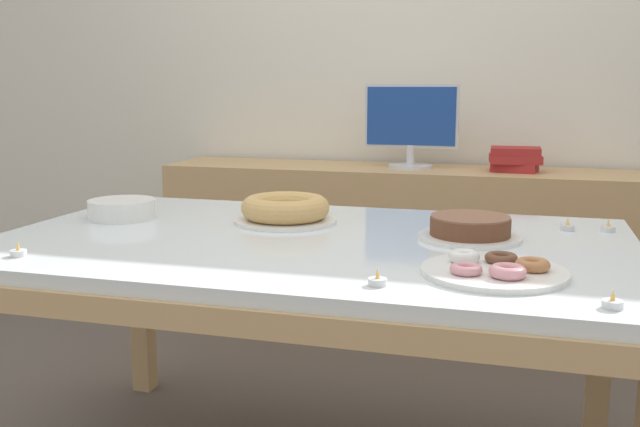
# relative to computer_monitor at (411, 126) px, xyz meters

# --- Properties ---
(wall_back) EXTENTS (8.00, 0.10, 2.60)m
(wall_back) POSITION_rel_computer_monitor_xyz_m (-0.06, 0.30, 0.32)
(wall_back) COLOR silver
(wall_back) RESTS_ON ground
(dining_table) EXTENTS (1.77, 1.09, 0.75)m
(dining_table) POSITION_rel_computer_monitor_xyz_m (-0.06, -1.38, -0.31)
(dining_table) COLOR silver
(dining_table) RESTS_ON ground
(sideboard) EXTENTS (2.17, 0.44, 0.79)m
(sideboard) POSITION_rel_computer_monitor_xyz_m (-0.06, 0.00, -0.59)
(sideboard) COLOR tan
(sideboard) RESTS_ON ground
(computer_monitor) EXTENTS (0.42, 0.20, 0.38)m
(computer_monitor) POSITION_rel_computer_monitor_xyz_m (0.00, 0.00, 0.00)
(computer_monitor) COLOR silver
(computer_monitor) RESTS_ON sideboard
(book_stack) EXTENTS (0.23, 0.19, 0.11)m
(book_stack) POSITION_rel_computer_monitor_xyz_m (0.46, 0.00, -0.13)
(book_stack) COLOR maroon
(book_stack) RESTS_ON sideboard
(cake_chocolate_round) EXTENTS (0.28, 0.28, 0.07)m
(cake_chocolate_round) POSITION_rel_computer_monitor_xyz_m (0.37, -1.28, -0.20)
(cake_chocolate_round) COLOR white
(cake_chocolate_round) RESTS_ON dining_table
(cake_golden_bundt) EXTENTS (0.32, 0.32, 0.08)m
(cake_golden_bundt) POSITION_rel_computer_monitor_xyz_m (-0.20, -1.19, -0.19)
(cake_golden_bundt) COLOR white
(cake_golden_bundt) RESTS_ON dining_table
(pastry_platter) EXTENTS (0.32, 0.32, 0.04)m
(pastry_platter) POSITION_rel_computer_monitor_xyz_m (0.45, -1.64, -0.22)
(pastry_platter) COLOR white
(pastry_platter) RESTS_ON dining_table
(plate_stack) EXTENTS (0.21, 0.21, 0.06)m
(plate_stack) POSITION_rel_computer_monitor_xyz_m (-0.71, -1.27, -0.20)
(plate_stack) COLOR white
(plate_stack) RESTS_ON dining_table
(tealight_centre) EXTENTS (0.04, 0.04, 0.04)m
(tealight_centre) POSITION_rel_computer_monitor_xyz_m (0.67, -1.83, -0.22)
(tealight_centre) COLOR silver
(tealight_centre) RESTS_ON dining_table
(tealight_near_front) EXTENTS (0.04, 0.04, 0.04)m
(tealight_near_front) POSITION_rel_computer_monitor_xyz_m (0.22, -1.80, -0.22)
(tealight_near_front) COLOR silver
(tealight_near_front) RESTS_ON dining_table
(tealight_left_edge) EXTENTS (0.04, 0.04, 0.04)m
(tealight_left_edge) POSITION_rel_computer_monitor_xyz_m (-0.69, -1.79, -0.22)
(tealight_left_edge) COLOR silver
(tealight_left_edge) RESTS_ON dining_table
(tealight_right_edge) EXTENTS (0.04, 0.04, 0.04)m
(tealight_right_edge) POSITION_rel_computer_monitor_xyz_m (0.63, -1.08, -0.22)
(tealight_right_edge) COLOR silver
(tealight_right_edge) RESTS_ON dining_table
(tealight_near_cakes) EXTENTS (0.04, 0.04, 0.04)m
(tealight_near_cakes) POSITION_rel_computer_monitor_xyz_m (0.74, -1.07, -0.22)
(tealight_near_cakes) COLOR silver
(tealight_near_cakes) RESTS_ON dining_table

